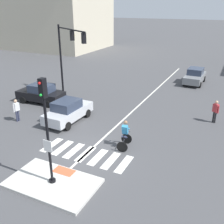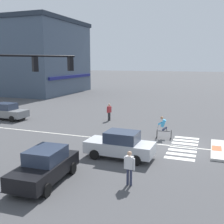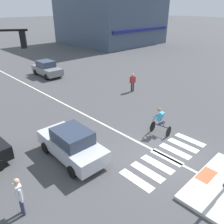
{
  "view_description": "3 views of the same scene",
  "coord_description": "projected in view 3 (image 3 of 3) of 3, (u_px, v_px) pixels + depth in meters",
  "views": [
    {
      "loc": [
        7.0,
        -11.01,
        7.93
      ],
      "look_at": [
        -0.01,
        3.5,
        1.3
      ],
      "focal_mm": 42.1,
      "sensor_mm": 36.0,
      "label": 1
    },
    {
      "loc": [
        -18.22,
        -1.58,
        5.7
      ],
      "look_at": [
        0.73,
        5.47,
        1.94
      ],
      "focal_mm": 43.44,
      "sensor_mm": 36.0,
      "label": 2
    },
    {
      "loc": [
        -8.59,
        -4.85,
        7.11
      ],
      "look_at": [
        0.09,
        4.18,
        1.13
      ],
      "focal_mm": 36.08,
      "sensor_mm": 36.0,
      "label": 3
    }
  ],
  "objects": [
    {
      "name": "building_corner_left",
      "position": [
        111.0,
        8.0,
        43.88
      ],
      "size": [
        16.7,
        16.66,
        13.06
      ],
      "color": "#3D4C60",
      "rests_on": "ground"
    },
    {
      "name": "lane_centre_line",
      "position": [
        61.0,
        102.0,
        18.11
      ],
      "size": [
        0.14,
        28.0,
        0.01
      ],
      "primitive_type": "cube",
      "color": "silver",
      "rests_on": "ground"
    },
    {
      "name": "crosswalk_stripe_d",
      "position": [
        167.0,
        157.0,
        11.6
      ],
      "size": [
        0.44,
        1.8,
        0.01
      ],
      "primitive_type": "cube",
      "color": "silver",
      "rests_on": "ground"
    },
    {
      "name": "pedestrian_at_curb_left",
      "position": [
        19.0,
        194.0,
        8.06
      ],
      "size": [
        0.26,
        0.55,
        1.67
      ],
      "color": "#2D334C",
      "rests_on": "ground"
    },
    {
      "name": "crosswalk_stripe_a",
      "position": [
        136.0,
        180.0,
        10.09
      ],
      "size": [
        0.44,
        1.8,
        0.01
      ],
      "primitive_type": "cube",
      "color": "silver",
      "rests_on": "ground"
    },
    {
      "name": "crosswalk_stripe_c",
      "position": [
        157.0,
        164.0,
        11.1
      ],
      "size": [
        0.44,
        1.8,
        0.01
      ],
      "primitive_type": "cube",
      "color": "silver",
      "rests_on": "ground"
    },
    {
      "name": "pedestrian_waiting_far_side",
      "position": [
        133.0,
        81.0,
        20.04
      ],
      "size": [
        0.47,
        0.38,
        1.67
      ],
      "color": "black",
      "rests_on": "ground"
    },
    {
      "name": "car_silver_westbound_near",
      "position": [
        72.0,
        144.0,
        11.26
      ],
      "size": [
        1.93,
        4.14,
        1.64
      ],
      "color": "silver",
      "rests_on": "ground"
    },
    {
      "name": "tactile_pad_front",
      "position": [
        206.0,
        175.0,
        10.17
      ],
      "size": [
        1.1,
        0.6,
        0.01
      ],
      "primitive_type": "cube",
      "color": "#DB5B38",
      "rests_on": "traffic_island"
    },
    {
      "name": "car_grey_eastbound_distant",
      "position": [
        47.0,
        69.0,
        24.58
      ],
      "size": [
        1.92,
        4.14,
        1.64
      ],
      "color": "slate",
      "rests_on": "ground"
    },
    {
      "name": "cyclist",
      "position": [
        160.0,
        121.0,
        13.39
      ],
      "size": [
        0.82,
        1.18,
        1.68
      ],
      "color": "black",
      "rests_on": "ground"
    },
    {
      "name": "crosswalk_stripe_f",
      "position": [
        183.0,
        145.0,
        12.6
      ],
      "size": [
        0.44,
        1.8,
        0.01
      ],
      "primitive_type": "cube",
      "color": "silver",
      "rests_on": "ground"
    },
    {
      "name": "ground_plane",
      "position": [
        167.0,
        157.0,
        11.59
      ],
      "size": [
        300.0,
        300.0,
        0.0
      ],
      "primitive_type": "plane",
      "color": "#474749"
    },
    {
      "name": "crosswalk_stripe_e",
      "position": [
        175.0,
        151.0,
        12.1
      ],
      "size": [
        0.44,
        1.8,
        0.01
      ],
      "primitive_type": "cube",
      "color": "silver",
      "rests_on": "ground"
    },
    {
      "name": "crosswalk_stripe_b",
      "position": [
        147.0,
        172.0,
        10.6
      ],
      "size": [
        0.44,
        1.8,
        0.01
      ],
      "primitive_type": "cube",
      "color": "silver",
      "rests_on": "ground"
    },
    {
      "name": "crosswalk_stripe_g",
      "position": [
        190.0,
        140.0,
        13.1
      ],
      "size": [
        0.44,
        1.8,
        0.01
      ],
      "primitive_type": "cube",
      "color": "silver",
      "rests_on": "ground"
    }
  ]
}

